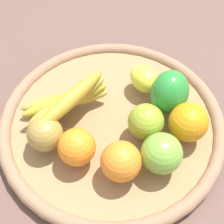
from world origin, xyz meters
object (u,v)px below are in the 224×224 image
Objects in this scene: apple_2 at (45,134)px; orange_1 at (188,122)px; lemon_0 at (145,79)px; banana_bunch at (68,100)px; bell_pepper at (169,92)px; apple_0 at (146,122)px; apple_1 at (162,153)px; orange_2 at (121,161)px; orange_0 at (77,147)px.

orange_1 is at bearing 81.08° from apple_2.
lemon_0 is 0.24m from apple_2.
lemon_0 is 1.08× the size of apple_2.
apple_2 is at bearing -67.35° from lemon_0.
bell_pepper is at bearing 79.77° from banana_bunch.
banana_bunch is at bearing -81.40° from lemon_0.
orange_1 is at bearing 73.58° from apple_0.
apple_0 is at bearing -106.42° from orange_1.
orange_1 is (0.04, 0.27, 0.00)m from apple_2.
banana_bunch is 2.47× the size of apple_1.
orange_2 is at bearing 53.36° from apple_2.
bell_pepper is at bearing 132.88° from orange_2.
bell_pepper is (0.06, 0.03, 0.02)m from lemon_0.
orange_2 reaches higher than apple_0.
lemon_0 is at bearing 62.48° from bell_pepper.
orange_1 is (-0.05, 0.15, 0.00)m from orange_2.
apple_2 is 0.26m from bell_pepper.
apple_0 is at bearing -16.57° from lemon_0.
bell_pepper is (-0.07, -0.01, 0.01)m from orange_1.
bell_pepper is (-0.03, 0.25, 0.01)m from apple_2.
orange_2 is at bearing 169.48° from bell_pepper.
orange_1 is at bearing 108.62° from orange_2.
bell_pepper is 0.14m from apple_1.
orange_1 is 1.08× the size of apple_0.
lemon_0 is at bearing 171.51° from apple_1.
orange_0 is at bearing -109.28° from apple_1.
banana_bunch is (0.03, -0.17, 0.01)m from lemon_0.
apple_2 is at bearing 133.67° from bell_pepper.
orange_1 is 0.08m from bell_pepper.
bell_pepper reaches higher than orange_1.
bell_pepper reaches higher than orange_0.
bell_pepper is (0.04, 0.20, 0.01)m from banana_bunch.
orange_1 is at bearing 62.87° from banana_bunch.
lemon_0 is 0.22m from orange_0.
apple_1 is (0.16, 0.14, 0.00)m from banana_bunch.
lemon_0 is 1.00× the size of orange_2.
apple_0 reaches higher than lemon_0.
orange_2 is at bearing 55.44° from orange_0.
orange_2 is 0.08m from orange_0.
apple_1 reaches higher than apple_2.
lemon_0 is at bearing 112.65° from apple_2.
apple_2 is 0.15m from orange_2.
orange_2 is 0.97× the size of apple_1.
banana_bunch is at bearing 116.38° from bell_pepper.
orange_2 is (0.18, -0.10, 0.01)m from lemon_0.
orange_2 is 0.07m from apple_1.
apple_1 is (0.05, 0.14, 0.00)m from orange_0.
orange_2 is 0.39× the size of banana_bunch.
orange_2 is at bearing -71.38° from orange_1.
orange_1 is at bearing 17.80° from lemon_0.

